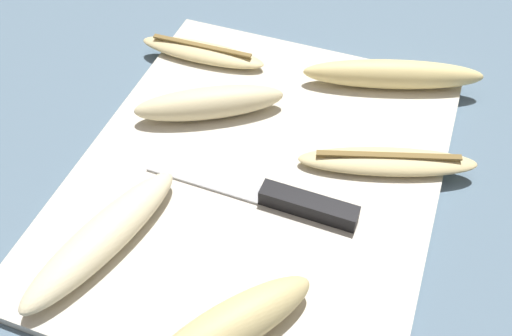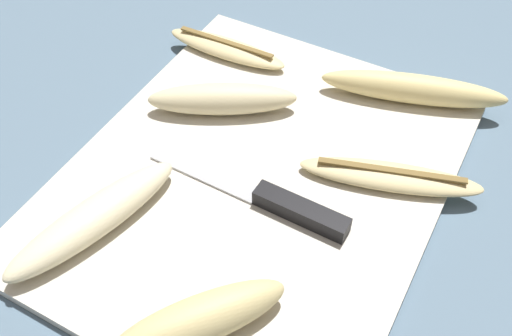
% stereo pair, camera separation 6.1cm
% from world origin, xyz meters
% --- Properties ---
extents(ground_plane, '(4.00, 4.00, 0.00)m').
position_xyz_m(ground_plane, '(0.00, 0.00, 0.00)').
color(ground_plane, slate).
extents(cutting_board, '(0.45, 0.36, 0.01)m').
position_xyz_m(cutting_board, '(0.00, 0.00, 0.01)').
color(cutting_board, beige).
rests_on(cutting_board, ground_plane).
extents(knife, '(0.03, 0.22, 0.02)m').
position_xyz_m(knife, '(-0.03, -0.04, 0.02)').
color(knife, black).
rests_on(knife, cutting_board).
extents(banana_bright_far, '(0.19, 0.09, 0.03)m').
position_xyz_m(banana_bright_far, '(-0.13, 0.10, 0.03)').
color(banana_bright_far, beige).
rests_on(banana_bright_far, cutting_board).
extents(banana_spotted_left, '(0.15, 0.12, 0.04)m').
position_xyz_m(banana_spotted_left, '(-0.17, -0.04, 0.03)').
color(banana_spotted_left, '#DBC684').
rests_on(banana_spotted_left, cutting_board).
extents(banana_ripe_center, '(0.04, 0.16, 0.02)m').
position_xyz_m(banana_ripe_center, '(0.16, 0.13, 0.02)').
color(banana_ripe_center, beige).
rests_on(banana_ripe_center, cutting_board).
extents(banana_cream_curved, '(0.11, 0.16, 0.03)m').
position_xyz_m(banana_cream_curved, '(0.07, 0.08, 0.03)').
color(banana_cream_curved, beige).
rests_on(banana_cream_curved, cutting_board).
extents(banana_golden_short, '(0.09, 0.21, 0.03)m').
position_xyz_m(banana_golden_short, '(0.19, -0.10, 0.03)').
color(banana_golden_short, '#EDD689').
rests_on(banana_golden_short, cutting_board).
extents(banana_mellow_near, '(0.09, 0.19, 0.02)m').
position_xyz_m(banana_mellow_near, '(0.06, -0.12, 0.02)').
color(banana_mellow_near, beige).
rests_on(banana_mellow_near, cutting_board).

